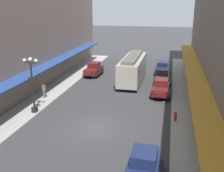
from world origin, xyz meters
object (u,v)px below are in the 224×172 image
fire_hydrant (175,116)px  lamp_post_with_clock (32,83)px  parked_car_4 (94,69)px  parked_car_1 (161,87)px  parked_car_2 (162,76)px  streetcar (133,67)px  parked_car_0 (162,68)px  parked_car_3 (143,167)px  pedestrian_1 (44,90)px

fire_hydrant → lamp_post_with_clock: bearing=-176.3°
fire_hydrant → parked_car_4: bearing=129.5°
parked_car_1 → parked_car_2: same height
parked_car_2 → lamp_post_with_clock: (-11.14, -12.50, 2.04)m
streetcar → lamp_post_with_clock: (-7.33, -12.48, 1.08)m
parked_car_2 → streetcar: size_ratio=0.44×
parked_car_0 → parked_car_2: size_ratio=1.00×
parked_car_2 → streetcar: bearing=-179.7°
parked_car_2 → lamp_post_with_clock: bearing=-131.7°
parked_car_3 → parked_car_0: bearing=90.0°
parked_car_4 → streetcar: bearing=-18.7°
parked_car_2 → fire_hydrant: bearing=-82.2°
parked_car_3 → pedestrian_1: 16.58m
parked_car_4 → lamp_post_with_clock: 14.67m
parked_car_2 → streetcar: (-3.81, -0.02, 0.96)m
parked_car_1 → pedestrian_1: 12.70m
lamp_post_with_clock → fire_hydrant: 13.00m
parked_car_0 → lamp_post_with_clock: bearing=-122.3°
pedestrian_1 → parked_car_2: bearing=35.8°
parked_car_0 → parked_car_1: bearing=-88.4°
parked_car_2 → parked_car_4: bearing=168.5°
lamp_post_with_clock → parked_car_4: bearing=84.0°
parked_car_1 → parked_car_4: same height
lamp_post_with_clock → fire_hydrant: size_ratio=6.29×
parked_car_4 → streetcar: streetcar is taller
parked_car_3 → pedestrian_1: size_ratio=2.57×
parked_car_3 → fire_hydrant: parked_car_3 is taller
pedestrian_1 → parked_car_3: bearing=-44.6°
parked_car_1 → pedestrian_1: parked_car_1 is taller
parked_car_0 → streetcar: 6.09m
parked_car_2 → parked_car_4: size_ratio=0.99×
parked_car_3 → fire_hydrant: (1.83, 8.65, -0.38)m
parked_car_1 → lamp_post_with_clock: lamp_post_with_clock is taller
parked_car_0 → parked_car_1: size_ratio=1.00×
parked_car_3 → pedestrian_1: bearing=135.4°
parked_car_2 → parked_car_3: (-0.23, -20.32, 0.00)m
streetcar → pedestrian_1: (-8.21, -8.66, -0.89)m
parked_car_2 → parked_car_4: (-9.63, 1.95, 0.00)m
parked_car_1 → lamp_post_with_clock: bearing=-145.2°
parked_car_4 → fire_hydrant: bearing=-50.5°
parked_car_1 → fire_hydrant: bearing=-77.3°
parked_car_3 → parked_car_4: bearing=112.9°
parked_car_2 → parked_car_3: same height
fire_hydrant → pedestrian_1: 13.96m
parked_car_0 → parked_car_3: 25.11m
lamp_post_with_clock → parked_car_0: bearing=57.7°
parked_car_4 → streetcar: 6.22m
streetcar → parked_car_2: bearing=0.3°
parked_car_0 → parked_car_2: same height
parked_car_0 → parked_car_4: bearing=-163.2°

